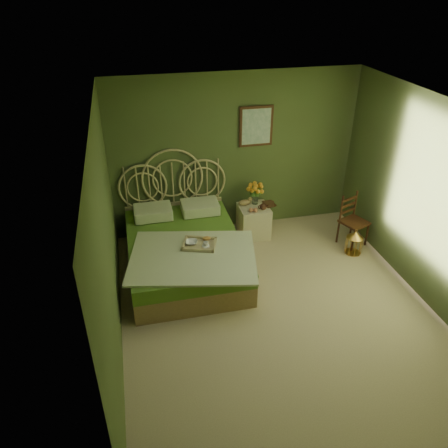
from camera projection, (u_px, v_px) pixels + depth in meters
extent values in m
plane|color=#CCB493|center=(276.00, 308.00, 5.76)|extent=(4.50, 4.50, 0.00)
plane|color=silver|center=(291.00, 114.00, 4.44)|extent=(4.50, 4.50, 0.00)
plane|color=#485C30|center=(235.00, 155.00, 6.99)|extent=(4.00, 0.00, 4.00)
plane|color=#485C30|center=(108.00, 245.00, 4.71)|extent=(0.00, 4.50, 4.50)
plane|color=#485C30|center=(433.00, 206.00, 5.49)|extent=(0.00, 4.50, 4.50)
cube|color=#36180E|center=(256.00, 126.00, 6.81)|extent=(0.54, 0.03, 0.64)
cube|color=silver|center=(256.00, 127.00, 6.79)|extent=(0.46, 0.01, 0.56)
cube|color=tan|center=(185.00, 261.00, 6.43)|extent=(1.59, 2.11, 0.32)
cube|color=olive|center=(184.00, 246.00, 6.30)|extent=(1.59, 2.11, 0.21)
cube|color=beige|center=(193.00, 257.00, 5.84)|extent=(1.89, 1.59, 0.03)
cube|color=beige|center=(153.00, 212.00, 6.74)|extent=(0.58, 0.42, 0.17)
cube|color=beige|center=(200.00, 207.00, 6.89)|extent=(0.58, 0.42, 0.17)
cube|color=tan|center=(199.00, 246.00, 6.06)|extent=(0.54, 0.48, 0.04)
ellipsoid|color=#B77A38|center=(207.00, 238.00, 6.14)|extent=(0.12, 0.07, 0.05)
cube|color=#EFE6C2|center=(254.00, 221.00, 7.22)|extent=(0.48, 0.48, 0.53)
cylinder|color=silver|center=(255.00, 199.00, 7.15)|extent=(0.10, 0.10, 0.18)
ellipsoid|color=tan|center=(245.00, 203.00, 7.12)|extent=(0.21, 0.11, 0.10)
sphere|color=#E38858|center=(251.00, 210.00, 6.93)|extent=(0.07, 0.07, 0.07)
sphere|color=#E38858|center=(255.00, 210.00, 6.93)|extent=(0.07, 0.07, 0.07)
cube|color=#36180E|center=(354.00, 222.00, 6.92)|extent=(0.48, 0.48, 0.04)
cylinder|color=#36180E|center=(348.00, 239.00, 6.86)|extent=(0.03, 0.03, 0.40)
cylinder|color=#36180E|center=(366.00, 237.00, 6.92)|extent=(0.03, 0.03, 0.40)
cylinder|color=#36180E|center=(339.00, 229.00, 7.13)|extent=(0.03, 0.03, 0.40)
cylinder|color=#36180E|center=(357.00, 227.00, 7.19)|extent=(0.03, 0.03, 0.40)
cube|color=#36180E|center=(351.00, 205.00, 6.94)|extent=(0.31, 0.15, 0.44)
cylinder|color=gold|center=(352.00, 252.00, 6.89)|extent=(0.25, 0.25, 0.01)
cylinder|color=gold|center=(354.00, 245.00, 6.83)|extent=(0.25, 0.25, 0.28)
cone|color=gold|center=(355.00, 235.00, 6.73)|extent=(0.25, 0.25, 0.10)
imported|color=#381E0F|center=(264.00, 205.00, 7.13)|extent=(0.20, 0.25, 0.02)
imported|color=#472819|center=(264.00, 204.00, 7.12)|extent=(0.22, 0.26, 0.02)
imported|color=white|center=(192.00, 242.00, 6.06)|extent=(0.20, 0.20, 0.04)
imported|color=white|center=(206.00, 244.00, 6.00)|extent=(0.08, 0.08, 0.07)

